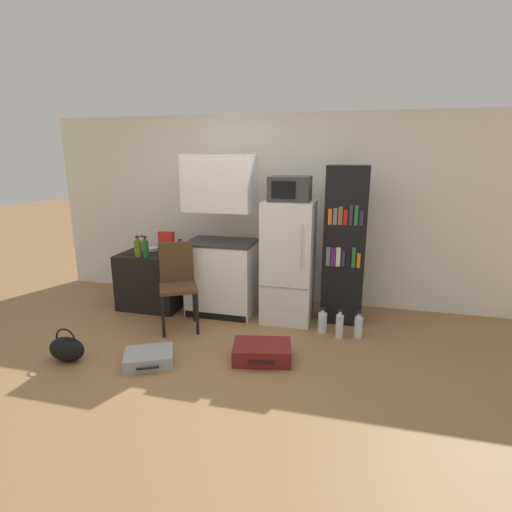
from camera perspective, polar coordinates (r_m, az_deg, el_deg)
The scene contains 21 objects.
ground_plane at distance 3.88m, azimuth -5.62°, elevation -15.55°, with size 24.00×24.00×0.00m, color olive.
wall_back at distance 5.29m, azimuth 3.49°, elevation 6.54°, with size 6.40×0.10×2.43m.
side_table at distance 5.34m, azimuth -14.53°, elevation -3.29°, with size 0.76×0.62×0.71m.
kitchen_hutch at distance 4.85m, azimuth -5.01°, elevation 1.90°, with size 0.82×0.57×1.93m.
refrigerator at distance 4.69m, azimuth 4.66°, elevation -0.80°, with size 0.57×0.60×1.42m.
microwave at distance 4.54m, azimuth 4.87°, elevation 9.56°, with size 0.46×0.36×0.28m.
bookshelf at distance 4.69m, azimuth 12.51°, elevation 1.43°, with size 0.46×0.35×1.81m.
bottle_milk_white at distance 5.39m, azimuth -12.95°, elevation 1.68°, with size 0.09×0.09×0.17m.
bottle_olive_oil at distance 5.07m, azimuth -16.52°, elevation 1.11°, with size 0.09×0.09×0.26m.
bottle_ketchup_red at distance 5.25m, azimuth -10.79°, elevation 1.41°, with size 0.09×0.09×0.16m.
bottle_clear_short at distance 5.39m, azimuth -15.98°, elevation 1.63°, with size 0.08×0.08×0.20m.
bottle_green_tall at distance 5.03m, azimuth -15.50°, elevation 1.08°, with size 0.07×0.07×0.26m.
bowl at distance 5.37m, azimuth -14.61°, elevation 0.97°, with size 0.15×0.15×0.04m.
cereal_box at distance 5.03m, azimuth -12.64°, elevation 1.72°, with size 0.19×0.07×0.30m.
chair at distance 4.57m, azimuth -11.16°, elevation -3.07°, with size 0.54×0.54×0.97m.
suitcase_large_flat at distance 4.02m, azimuth -15.04°, elevation -13.87°, with size 0.55×0.51×0.12m.
suitcase_small_flat at distance 3.94m, azimuth 0.87°, elevation -13.56°, with size 0.61×0.47×0.16m.
handbag at distance 4.31m, azimuth -25.41°, elevation -11.88°, with size 0.36×0.20×0.33m.
water_bottle_front at distance 4.45m, azimuth 11.84°, elevation -9.70°, with size 0.08×0.08×0.33m.
water_bottle_middle at distance 4.55m, azimuth 9.47°, elevation -9.27°, with size 0.10×0.10×0.29m.
water_bottle_back at distance 4.52m, azimuth 14.42°, elevation -9.69°, with size 0.09×0.09×0.29m.
Camera 1 is at (1.18, -3.15, 1.92)m, focal length 28.00 mm.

